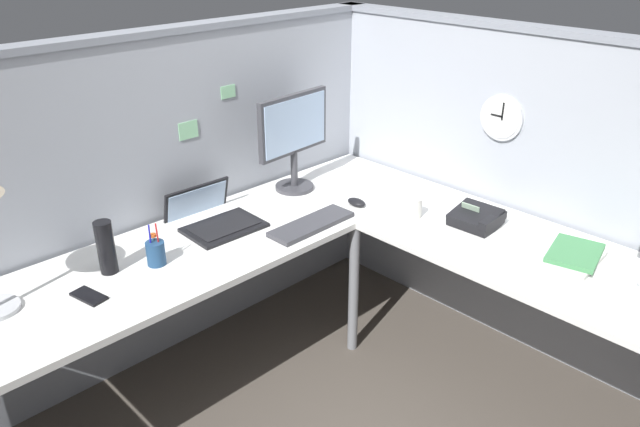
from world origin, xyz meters
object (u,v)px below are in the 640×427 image
cell_phone (89,296)px  book_stack (572,256)px  coffee_mug (414,207)px  laptop (212,217)px  office_phone (477,219)px  computer_mouse (356,202)px  monitor (294,135)px  thermos_flask (106,247)px  pen_cup (156,253)px  wall_clock (502,118)px  keyboard (312,224)px

cell_phone → book_stack: book_stack is taller
coffee_mug → cell_phone: bearing=163.5°
laptop → office_phone: bearing=-46.3°
laptop → computer_mouse: laptop is taller
book_stack → office_phone: bearing=91.1°
monitor → thermos_flask: size_ratio=2.27×
book_stack → cell_phone: bearing=143.9°
coffee_mug → pen_cup: bearing=157.4°
book_stack → computer_mouse: bearing=103.3°
computer_mouse → cell_phone: size_ratio=0.72×
pen_cup → cell_phone: bearing=-172.9°
monitor → office_phone: monitor is taller
monitor → pen_cup: (-0.92, -0.18, -0.24)m
thermos_flask → wall_clock: wall_clock is taller
keyboard → book_stack: size_ratio=1.38×
laptop → book_stack: bearing=-57.4°
keyboard → book_stack: 1.12m
keyboard → thermos_flask: size_ratio=1.95×
cell_phone → thermos_flask: thermos_flask is taller
wall_clock → pen_cup: bearing=158.2°
pen_cup → wall_clock: (1.53, -0.61, 0.37)m
keyboard → book_stack: book_stack is taller
computer_mouse → office_phone: 0.58m
laptop → office_phone: 1.22m
monitor → book_stack: size_ratio=1.61×
pen_cup → cell_phone: (-0.31, -0.04, -0.05)m
laptop → pen_cup: size_ratio=2.17×
keyboard → pen_cup: pen_cup is taller
pen_cup → coffee_mug: pen_cup is taller
monitor → thermos_flask: monitor is taller
pen_cup → cell_phone: 0.32m
office_phone → pen_cup: bearing=149.6°
keyboard → computer_mouse: computer_mouse is taller
laptop → book_stack: 1.58m
computer_mouse → thermos_flask: thermos_flask is taller
cell_phone → monitor: bearing=-1.2°
monitor → wall_clock: bearing=-52.8°
wall_clock → coffee_mug: bearing=160.0°
laptop → monitor: bearing=2.5°
monitor → office_phone: (0.30, -0.90, -0.26)m
keyboard → coffee_mug: 0.49m
keyboard → book_stack: bearing=-61.4°
laptop → cell_phone: bearing=-164.1°
computer_mouse → coffee_mug: (0.10, -0.27, 0.03)m
laptop → computer_mouse: size_ratio=3.76×
laptop → thermos_flask: 0.56m
laptop → coffee_mug: (0.71, -0.62, 0.02)m
computer_mouse → office_phone: office_phone is taller
laptop → keyboard: (0.30, -0.35, -0.01)m
laptop → wall_clock: (1.14, -0.77, 0.40)m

